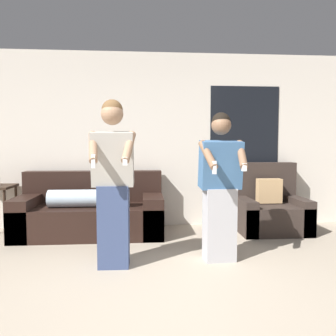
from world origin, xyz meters
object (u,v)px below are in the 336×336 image
object	(u,v)px
couch	(91,212)
armchair	(269,209)
person_right	(220,187)
person_left	(113,182)

from	to	relation	value
couch	armchair	xyz separation A→B (m)	(2.61, 0.02, 0.01)
armchair	person_right	bearing A→B (deg)	-130.49
person_left	armchair	bearing A→B (deg)	31.08
armchair	person_left	world-z (taller)	person_left
person_left	person_right	distance (m)	1.16
armchair	person_right	distance (m)	1.66
armchair	person_right	size ratio (longest dim) A/B	0.62
armchair	person_right	xyz separation A→B (m)	(-1.03, -1.21, 0.50)
armchair	person_left	size ratio (longest dim) A/B	0.58
person_right	armchair	bearing A→B (deg)	49.51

